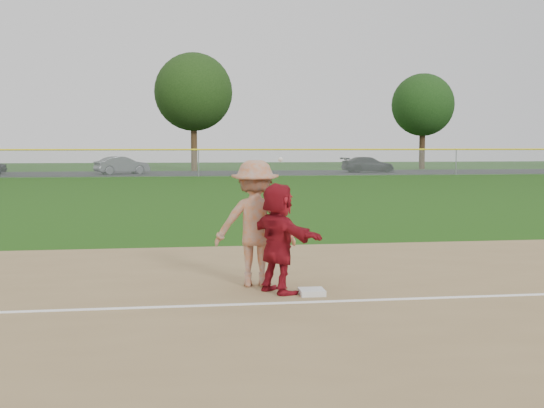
{
  "coord_description": "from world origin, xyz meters",
  "views": [
    {
      "loc": [
        -1.73,
        -10.62,
        2.37
      ],
      "look_at": [
        0.0,
        1.5,
        1.3
      ],
      "focal_mm": 45.0,
      "sensor_mm": 36.0,
      "label": 1
    }
  ],
  "objects": [
    {
      "name": "outfield_fence",
      "position": [
        0.0,
        40.0,
        1.96
      ],
      "size": [
        110.0,
        0.12,
        110.0
      ],
      "color": "#999EA0",
      "rests_on": "ground"
    },
    {
      "name": "ground",
      "position": [
        0.0,
        0.0,
        0.0
      ],
      "size": [
        160.0,
        160.0,
        0.0
      ],
      "primitive_type": "plane",
      "color": "#1A450D",
      "rests_on": "ground"
    },
    {
      "name": "car_mid",
      "position": [
        -5.95,
        45.33,
        0.71
      ],
      "size": [
        4.5,
        3.14,
        1.41
      ],
      "primitive_type": "imported",
      "rotation": [
        0.0,
        0.0,
        2.0
      ],
      "color": "#4F5155",
      "rests_on": "parking_asphalt"
    },
    {
      "name": "first_base",
      "position": [
        0.38,
        -0.28,
        0.06
      ],
      "size": [
        0.39,
        0.39,
        0.09
      ],
      "primitive_type": "cube",
      "rotation": [
        0.0,
        0.0,
        -0.01
      ],
      "color": "silver",
      "rests_on": "infield_dirt"
    },
    {
      "name": "base_runner",
      "position": [
        -0.12,
        -0.05,
        0.9
      ],
      "size": [
        1.26,
        1.67,
        1.75
      ],
      "primitive_type": "imported",
      "rotation": [
        0.0,
        0.0,
        2.09
      ],
      "color": "maroon",
      "rests_on": "infield_dirt"
    },
    {
      "name": "tree_2",
      "position": [
        0.0,
        51.5,
        7.06
      ],
      "size": [
        7.0,
        7.0,
        10.58
      ],
      "color": "#3D2916",
      "rests_on": "ground"
    },
    {
      "name": "parking_asphalt",
      "position": [
        0.0,
        46.0,
        0.01
      ],
      "size": [
        120.0,
        10.0,
        0.01
      ],
      "primitive_type": "cube",
      "color": "black",
      "rests_on": "ground"
    },
    {
      "name": "car_right",
      "position": [
        14.54,
        45.59,
        0.67
      ],
      "size": [
        4.72,
        2.34,
        1.32
      ],
      "primitive_type": "imported",
      "rotation": [
        0.0,
        0.0,
        1.68
      ],
      "color": "black",
      "rests_on": "parking_asphalt"
    },
    {
      "name": "foul_line",
      "position": [
        0.0,
        -0.8,
        0.03
      ],
      "size": [
        60.0,
        0.1,
        0.01
      ],
      "primitive_type": "cube",
      "color": "white",
      "rests_on": "infield_dirt"
    },
    {
      "name": "first_base_play",
      "position": [
        -0.42,
        0.54,
        1.07
      ],
      "size": [
        1.44,
        0.94,
        2.15
      ],
      "color": "gray",
      "rests_on": "infield_dirt"
    },
    {
      "name": "tree_3",
      "position": [
        22.0,
        52.8,
        6.16
      ],
      "size": [
        6.0,
        6.0,
        9.19
      ],
      "color": "#312012",
      "rests_on": "ground"
    }
  ]
}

